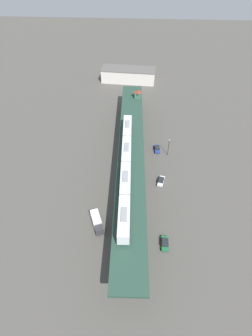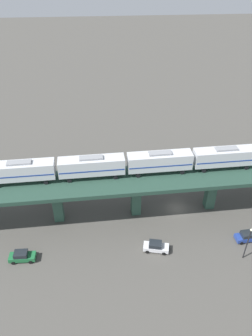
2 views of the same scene
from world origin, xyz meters
The scene contains 8 objects.
ground_plane centered at (0.00, 0.00, 0.00)m, with size 400.00×400.00×0.00m, color #4C4944.
elevated_viaduct centered at (0.01, -0.20, 7.30)m, with size 11.95×92.26×8.54m.
subway_train centered at (-1.00, -10.32, 11.08)m, with size 4.75×49.87×4.45m.
street_car_white centered at (10.27, -6.04, 0.94)m, with size 2.72×4.69×1.89m.
street_car_green centered at (10.47, -28.96, 0.94)m, with size 2.01×4.43×1.89m.
street_car_blue centered at (9.30, 10.80, 0.94)m, with size 2.22×4.53×1.89m.
delivery_truck centered at (-8.30, -23.89, 1.76)m, with size 4.76×7.52×3.20m.
street_lamp centered at (13.15, 8.67, 4.11)m, with size 0.44×0.44×6.94m.
Camera 2 is at (48.38, -14.46, 45.06)m, focal length 35.00 mm.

